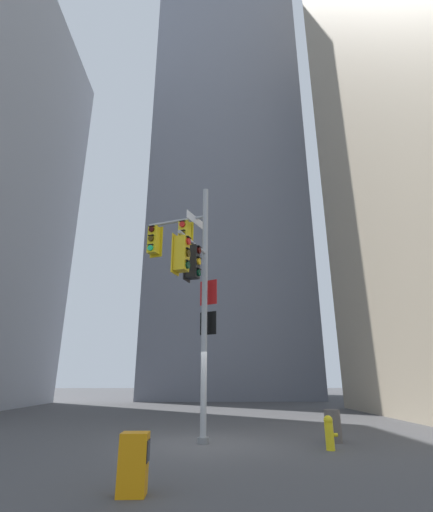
{
  "coord_description": "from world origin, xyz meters",
  "views": [
    {
      "loc": [
        0.07,
        -11.36,
        1.75
      ],
      "look_at": [
        0.38,
        0.07,
        5.59
      ],
      "focal_mm": 25.56,
      "sensor_mm": 36.0,
      "label": 1
    }
  ],
  "objects_px": {
    "signal_pole_assembly": "(187,267)",
    "newspaper_box": "(134,463)",
    "trash_bin": "(333,426)",
    "fire_hydrant": "(329,432)"
  },
  "relations": [
    {
      "from": "fire_hydrant",
      "to": "trash_bin",
      "type": "relative_size",
      "value": 0.95
    },
    {
      "from": "trash_bin",
      "to": "newspaper_box",
      "type": "bearing_deg",
      "value": -135.0
    },
    {
      "from": "fire_hydrant",
      "to": "newspaper_box",
      "type": "bearing_deg",
      "value": -139.8
    },
    {
      "from": "signal_pole_assembly",
      "to": "fire_hydrant",
      "type": "bearing_deg",
      "value": -12.61
    },
    {
      "from": "newspaper_box",
      "to": "trash_bin",
      "type": "bearing_deg",
      "value": 45.0
    },
    {
      "from": "fire_hydrant",
      "to": "newspaper_box",
      "type": "height_order",
      "value": "newspaper_box"
    },
    {
      "from": "signal_pole_assembly",
      "to": "newspaper_box",
      "type": "xyz_separation_m",
      "value": [
        -0.5,
        -4.53,
        -4.66
      ]
    },
    {
      "from": "signal_pole_assembly",
      "to": "newspaper_box",
      "type": "relative_size",
      "value": 8.82
    },
    {
      "from": "signal_pole_assembly",
      "to": "trash_bin",
      "type": "bearing_deg",
      "value": 3.95
    },
    {
      "from": "signal_pole_assembly",
      "to": "newspaper_box",
      "type": "height_order",
      "value": "signal_pole_assembly"
    }
  ]
}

